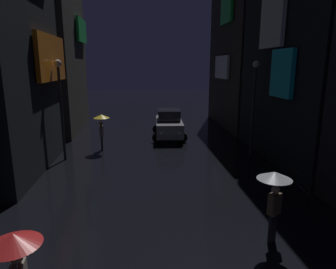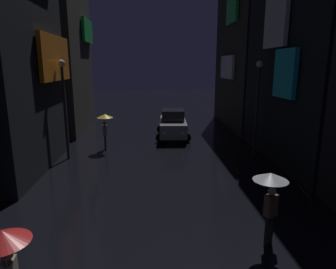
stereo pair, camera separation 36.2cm
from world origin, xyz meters
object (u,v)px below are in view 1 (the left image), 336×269
object	(u,v)px
pedestrian_foreground_left_clear	(274,187)
bicycle_parked_at_storefront	(302,193)
pedestrian_foreground_right_red	(16,256)
streetlamp_right_far	(254,96)
car_distant	(169,124)
streetlamp_left_far	(60,98)
pedestrian_midstreet_centre_yellow	(102,122)

from	to	relation	value
pedestrian_foreground_left_clear	bicycle_parked_at_storefront	size ratio (longest dim) A/B	1.17
pedestrian_foreground_right_red	streetlamp_right_far	size ratio (longest dim) A/B	0.42
pedestrian_foreground_left_clear	bicycle_parked_at_storefront	distance (m)	3.46
pedestrian_foreground_right_red	car_distant	bearing A→B (deg)	74.82
bicycle_parked_at_storefront	streetlamp_left_far	bearing A→B (deg)	147.95
pedestrian_midstreet_centre_yellow	car_distant	xyz separation A→B (m)	(4.12, 2.84, -0.74)
pedestrian_foreground_left_clear	pedestrian_foreground_right_red	bearing A→B (deg)	-157.01
pedestrian_midstreet_centre_yellow	streetlamp_right_far	distance (m)	8.51
pedestrian_midstreet_centre_yellow	pedestrian_foreground_right_red	bearing A→B (deg)	-89.91
pedestrian_midstreet_centre_yellow	pedestrian_foreground_left_clear	distance (m)	11.37
bicycle_parked_at_storefront	pedestrian_foreground_left_clear	bearing A→B (deg)	-133.24
pedestrian_foreground_left_clear	streetlamp_left_far	size ratio (longest dim) A/B	0.42
streetlamp_left_far	pedestrian_foreground_right_red	bearing A→B (deg)	-80.57
pedestrian_foreground_right_red	car_distant	distance (m)	15.67
pedestrian_foreground_right_red	streetlamp_right_far	xyz separation A→B (m)	(8.22, 10.77, 1.52)
bicycle_parked_at_storefront	streetlamp_left_far	size ratio (longest dim) A/B	0.35
pedestrian_foreground_right_red	car_distant	size ratio (longest dim) A/B	0.50
streetlamp_right_far	pedestrian_foreground_left_clear	bearing A→B (deg)	-107.24
streetlamp_right_far	pedestrian_midstreet_centre_yellow	bearing A→B (deg)	169.76
bicycle_parked_at_storefront	car_distant	xyz separation A→B (m)	(-3.72, 10.38, 0.54)
pedestrian_midstreet_centre_yellow	car_distant	size ratio (longest dim) A/B	0.50
bicycle_parked_at_storefront	streetlamp_left_far	world-z (taller)	streetlamp_left_far
pedestrian_foreground_right_red	bicycle_parked_at_storefront	xyz separation A→B (m)	(7.82, 4.72, -1.28)
bicycle_parked_at_storefront	pedestrian_midstreet_centre_yellow	bearing A→B (deg)	136.11
streetlamp_right_far	streetlamp_left_far	xyz separation A→B (m)	(-10.00, -0.04, 0.02)
car_distant	streetlamp_right_far	bearing A→B (deg)	-46.43
pedestrian_foreground_right_red	streetlamp_left_far	world-z (taller)	streetlamp_left_far
streetlamp_left_far	streetlamp_right_far	bearing A→B (deg)	0.23
pedestrian_midstreet_centre_yellow	car_distant	bearing A→B (deg)	34.64
pedestrian_midstreet_centre_yellow	car_distant	world-z (taller)	pedestrian_midstreet_centre_yellow
bicycle_parked_at_storefront	streetlamp_left_far	distance (m)	11.67
car_distant	streetlamp_left_far	xyz separation A→B (m)	(-5.88, -4.37, 2.29)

